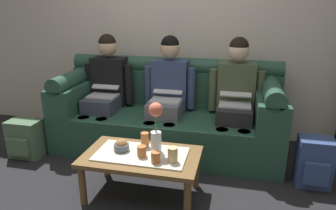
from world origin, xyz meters
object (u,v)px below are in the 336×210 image
couch (168,115)px  backpack_left (25,139)px  person_middle (168,90)px  person_right (236,94)px  cup_near_left (173,155)px  cup_far_center (142,151)px  snack_bowl (121,146)px  backpack_right (314,163)px  flower_vase (156,125)px  cup_far_left (145,140)px  coffee_table (141,160)px  cup_near_right (156,157)px  person_left (106,86)px

couch → backpack_left: bearing=-157.8°
person_middle → person_right: 0.70m
cup_near_left → cup_far_center: bearing=174.0°
snack_bowl → backpack_right: 1.66m
flower_vase → cup_far_left: size_ratio=3.31×
snack_bowl → backpack_right: size_ratio=0.29×
couch → person_right: person_right is taller
coffee_table → cup_far_center: cup_far_center is taller
cup_far_center → backpack_right: (1.39, 0.53, -0.21)m
coffee_table → backpack_right: size_ratio=2.14×
flower_vase → cup_far_left: bearing=149.7°
flower_vase → cup_near_left: 0.27m
person_right → coffee_table: 1.23m
backpack_right → cup_far_left: bearing=-165.8°
person_middle → backpack_right: bearing=-18.4°
person_right → cup_near_right: (-0.55, -1.06, -0.23)m
snack_bowl → cup_near_right: (0.33, -0.13, 0.00)m
person_right → backpack_right: 0.95m
cup_far_center → cup_far_left: 0.17m
cup_near_left → cup_near_right: size_ratio=1.35×
person_right → coffee_table: person_right is taller
coffee_table → cup_near_left: bearing=-15.1°
person_left → backpack_right: person_left is taller
couch → cup_near_right: size_ratio=27.26×
person_left → snack_bowl: person_left is taller
couch → coffee_table: size_ratio=2.52×
person_middle → backpack_left: size_ratio=3.10×
cup_near_right → snack_bowl: bearing=158.1°
coffee_table → cup_near_right: 0.22m
person_middle → cup_far_center: 1.02m
person_right → snack_bowl: size_ratio=9.76×
couch → person_left: bearing=-179.7°
person_middle → snack_bowl: person_middle is taller
cup_near_left → cup_far_center: (-0.25, 0.03, -0.01)m
person_left → coffee_table: (0.70, -0.95, -0.33)m
person_left → backpack_right: 2.21m
person_right → person_left: bearing=180.0°
person_left → cup_far_left: bearing=-49.7°
cup_far_left → backpack_right: cup_far_left is taller
coffee_table → cup_far_left: 0.17m
snack_bowl → backpack_right: snack_bowl is taller
snack_bowl → cup_far_center: 0.20m
person_left → cup_near_left: person_left is taller
person_left → flower_vase: (0.81, -0.89, -0.05)m
flower_vase → cup_far_center: (-0.09, -0.10, -0.19)m
snack_bowl → backpack_left: 1.29m
cup_far_center → cup_far_left: (-0.03, 0.17, 0.02)m
person_right → coffee_table: size_ratio=1.30×
snack_bowl → backpack_left: bearing=163.1°
cup_near_right → backpack_left: 1.64m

